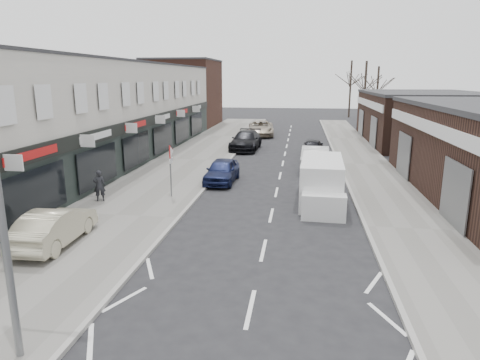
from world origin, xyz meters
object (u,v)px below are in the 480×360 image
(pedestrian, at_px, (99,186))
(parked_car_left_b, at_px, (246,141))
(parked_car_right_b, at_px, (313,147))
(parked_car_left_c, at_px, (261,128))
(parked_car_right_a, at_px, (315,158))
(sedan_on_pavement, at_px, (55,226))
(parked_car_left_a, at_px, (222,171))
(street_lamp, at_px, (1,150))
(warning_sign, at_px, (171,156))
(white_van, at_px, (321,183))

(pedestrian, height_order, parked_car_left_b, pedestrian)
(parked_car_left_b, bearing_deg, parked_car_right_b, -13.67)
(parked_car_left_c, bearing_deg, parked_car_right_a, -77.86)
(sedan_on_pavement, height_order, parked_car_right_b, sedan_on_pavement)
(parked_car_left_a, relative_size, parked_car_left_b, 0.74)
(parked_car_left_a, bearing_deg, sedan_on_pavement, -109.93)
(parked_car_right_b, bearing_deg, street_lamp, 81.74)
(sedan_on_pavement, relative_size, parked_car_left_b, 0.74)
(warning_sign, bearing_deg, parked_car_right_a, 47.59)
(white_van, xyz_separation_m, parked_car_right_b, (-0.06, 13.65, -0.37))
(white_van, xyz_separation_m, parked_car_left_c, (-5.23, 24.40, -0.23))
(sedan_on_pavement, bearing_deg, parked_car_left_a, -113.47)
(sedan_on_pavement, distance_m, parked_car_left_c, 31.73)
(pedestrian, relative_size, parked_car_left_a, 0.38)
(parked_car_left_a, xyz_separation_m, parked_car_right_b, (5.49, 10.14, -0.05))
(street_lamp, xyz_separation_m, pedestrian, (-3.88, 11.54, -3.74))
(parked_car_left_c, bearing_deg, sedan_on_pavement, -103.26)
(parked_car_left_c, relative_size, parked_car_right_a, 1.15)
(parked_car_left_a, height_order, parked_car_left_c, parked_car_left_c)
(parked_car_right_a, bearing_deg, street_lamp, 74.88)
(pedestrian, bearing_deg, sedan_on_pavement, 77.26)
(warning_sign, distance_m, parked_car_left_a, 4.48)
(white_van, distance_m, parked_car_right_b, 13.66)
(pedestrian, xyz_separation_m, parked_car_left_a, (5.11, 5.04, -0.19))
(white_van, relative_size, parked_car_left_c, 0.98)
(parked_car_left_a, height_order, parked_car_left_b, parked_car_left_b)
(parked_car_left_a, relative_size, parked_car_right_b, 1.07)
(parked_car_left_a, bearing_deg, white_van, -30.66)
(sedan_on_pavement, bearing_deg, pedestrian, -82.03)
(street_lamp, distance_m, parked_car_left_b, 28.58)
(sedan_on_pavement, relative_size, parked_car_right_b, 1.07)
(parked_car_right_b, bearing_deg, sedan_on_pavement, 70.83)
(sedan_on_pavement, height_order, parked_car_right_a, parked_car_right_a)
(parked_car_left_a, bearing_deg, parked_car_right_b, 63.22)
(parked_car_right_a, bearing_deg, warning_sign, 50.34)
(white_van, height_order, parked_car_right_b, white_van)
(pedestrian, distance_m, parked_car_right_a, 14.12)
(street_lamp, bearing_deg, white_van, 62.55)
(street_lamp, relative_size, parked_car_right_a, 1.62)
(sedan_on_pavement, relative_size, parked_car_left_a, 1.00)
(white_van, xyz_separation_m, parked_car_left_a, (-5.55, 3.51, -0.32))
(warning_sign, relative_size, parked_car_right_b, 0.71)
(white_van, height_order, pedestrian, white_van)
(street_lamp, distance_m, warning_sign, 13.04)
(parked_car_left_b, relative_size, parked_car_left_c, 0.96)
(parked_car_left_b, distance_m, parked_car_left_c, 9.18)
(parked_car_right_b, bearing_deg, warning_sign, 68.00)
(sedan_on_pavement, distance_m, parked_car_left_a, 11.32)
(warning_sign, height_order, white_van, warning_sign)
(parked_car_right_a, bearing_deg, white_van, 93.21)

